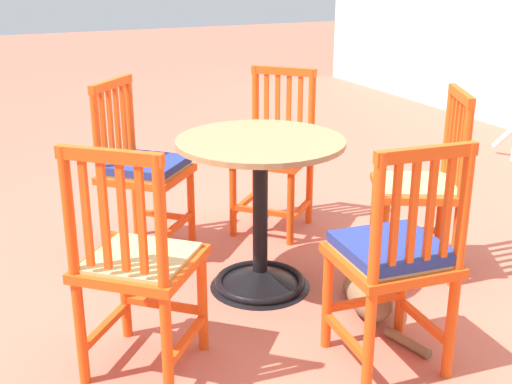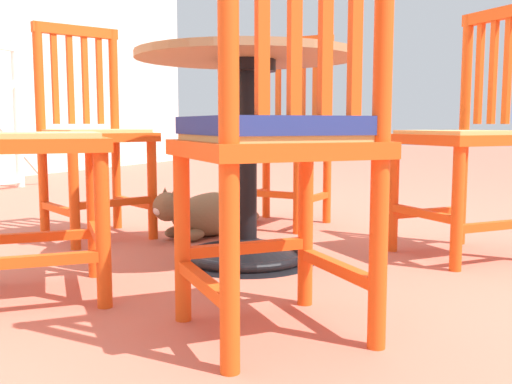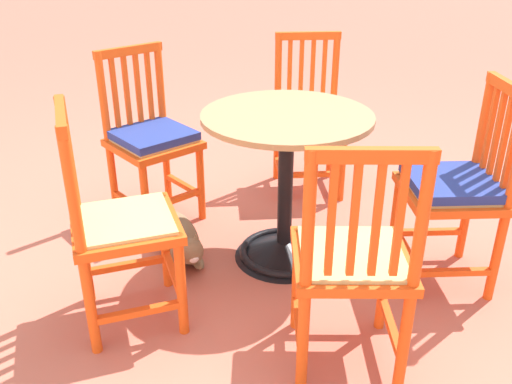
{
  "view_description": "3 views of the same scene",
  "coord_description": "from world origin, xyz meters",
  "px_view_note": "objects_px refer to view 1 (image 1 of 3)",
  "views": [
    {
      "loc": [
        2.64,
        -1.0,
        1.49
      ],
      "look_at": [
        0.13,
        0.13,
        0.52
      ],
      "focal_mm": 46.82,
      "sensor_mm": 36.0,
      "label": 1
    },
    {
      "loc": [
        -1.83,
        -0.68,
        0.49
      ],
      "look_at": [
        0.06,
        0.18,
        0.25
      ],
      "focal_mm": 41.42,
      "sensor_mm": 36.0,
      "label": 2
    },
    {
      "loc": [
        -1.5,
        1.96,
        1.49
      ],
      "look_at": [
        0.08,
        0.34,
        0.38
      ],
      "focal_mm": 39.1,
      "sensor_mm": 36.0,
      "label": 3
    }
  ],
  "objects_px": {
    "orange_chair_facing_out": "(394,259)",
    "orange_chair_near_fence": "(143,171)",
    "orange_chair_at_corner": "(137,266)",
    "tabby_cat": "(367,286)",
    "orange_chair_by_planter": "(422,188)",
    "cafe_table": "(260,232)",
    "orange_chair_tucked_in": "(274,156)"
  },
  "relations": [
    {
      "from": "cafe_table",
      "to": "orange_chair_facing_out",
      "type": "height_order",
      "value": "orange_chair_facing_out"
    },
    {
      "from": "orange_chair_at_corner",
      "to": "orange_chair_near_fence",
      "type": "height_order",
      "value": "same"
    },
    {
      "from": "cafe_table",
      "to": "orange_chair_facing_out",
      "type": "relative_size",
      "value": 0.83
    },
    {
      "from": "orange_chair_facing_out",
      "to": "tabby_cat",
      "type": "height_order",
      "value": "orange_chair_facing_out"
    },
    {
      "from": "orange_chair_near_fence",
      "to": "tabby_cat",
      "type": "height_order",
      "value": "orange_chair_near_fence"
    },
    {
      "from": "orange_chair_tucked_in",
      "to": "tabby_cat",
      "type": "distance_m",
      "value": 1.07
    },
    {
      "from": "orange_chair_at_corner",
      "to": "tabby_cat",
      "type": "height_order",
      "value": "orange_chair_at_corner"
    },
    {
      "from": "orange_chair_facing_out",
      "to": "tabby_cat",
      "type": "distance_m",
      "value": 0.58
    },
    {
      "from": "orange_chair_tucked_in",
      "to": "cafe_table",
      "type": "bearing_deg",
      "value": -30.7
    },
    {
      "from": "orange_chair_by_planter",
      "to": "orange_chair_near_fence",
      "type": "relative_size",
      "value": 1.0
    },
    {
      "from": "orange_chair_by_planter",
      "to": "orange_chair_at_corner",
      "type": "bearing_deg",
      "value": -79.32
    },
    {
      "from": "orange_chair_at_corner",
      "to": "orange_chair_facing_out",
      "type": "bearing_deg",
      "value": 67.94
    },
    {
      "from": "orange_chair_at_corner",
      "to": "orange_chair_by_planter",
      "type": "xyz_separation_m",
      "value": [
        -0.28,
        1.49,
        0.0
      ]
    },
    {
      "from": "cafe_table",
      "to": "tabby_cat",
      "type": "bearing_deg",
      "value": 44.64
    },
    {
      "from": "cafe_table",
      "to": "orange_chair_facing_out",
      "type": "distance_m",
      "value": 0.82
    },
    {
      "from": "orange_chair_facing_out",
      "to": "orange_chair_near_fence",
      "type": "distance_m",
      "value": 1.53
    },
    {
      "from": "orange_chair_at_corner",
      "to": "orange_chair_near_fence",
      "type": "relative_size",
      "value": 1.0
    },
    {
      "from": "tabby_cat",
      "to": "cafe_table",
      "type": "bearing_deg",
      "value": -135.36
    },
    {
      "from": "orange_chair_at_corner",
      "to": "tabby_cat",
      "type": "xyz_separation_m",
      "value": [
        -0.07,
        1.05,
        -0.34
      ]
    },
    {
      "from": "orange_chair_at_corner",
      "to": "orange_chair_facing_out",
      "type": "distance_m",
      "value": 0.94
    },
    {
      "from": "orange_chair_at_corner",
      "to": "tabby_cat",
      "type": "bearing_deg",
      "value": 93.54
    },
    {
      "from": "orange_chair_by_planter",
      "to": "cafe_table",
      "type": "bearing_deg",
      "value": -100.77
    },
    {
      "from": "tabby_cat",
      "to": "orange_chair_by_planter",
      "type": "bearing_deg",
      "value": 116.33
    },
    {
      "from": "orange_chair_at_corner",
      "to": "orange_chair_by_planter",
      "type": "height_order",
      "value": "same"
    },
    {
      "from": "cafe_table",
      "to": "orange_chair_tucked_in",
      "type": "relative_size",
      "value": 0.83
    },
    {
      "from": "tabby_cat",
      "to": "orange_chair_tucked_in",
      "type": "bearing_deg",
      "value": 178.84
    },
    {
      "from": "cafe_table",
      "to": "orange_chair_near_fence",
      "type": "distance_m",
      "value": 0.76
    },
    {
      "from": "orange_chair_at_corner",
      "to": "orange_chair_facing_out",
      "type": "xyz_separation_m",
      "value": [
        0.35,
        0.87,
        0.01
      ]
    },
    {
      "from": "orange_chair_facing_out",
      "to": "orange_chair_by_planter",
      "type": "bearing_deg",
      "value": 135.72
    },
    {
      "from": "orange_chair_by_planter",
      "to": "tabby_cat",
      "type": "bearing_deg",
      "value": -63.67
    },
    {
      "from": "orange_chair_tucked_in",
      "to": "orange_chair_facing_out",
      "type": "bearing_deg",
      "value": -8.07
    },
    {
      "from": "orange_chair_at_corner",
      "to": "tabby_cat",
      "type": "distance_m",
      "value": 1.11
    }
  ]
}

